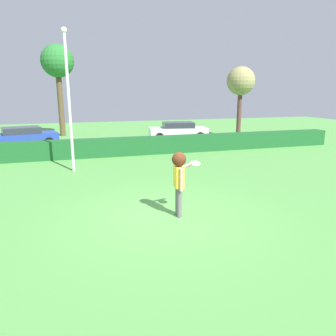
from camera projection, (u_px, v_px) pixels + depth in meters
name	position (u px, v px, depth m)	size (l,w,h in m)	color
ground_plane	(165.00, 216.00, 8.84)	(60.00, 60.00, 0.00)	#549A47
person	(179.00, 174.00, 8.61)	(0.80, 0.56, 1.82)	slate
frisbee	(195.00, 163.00, 8.59)	(0.28, 0.28, 0.08)	white
lamppost	(68.00, 95.00, 13.20)	(0.24, 0.24, 5.91)	silver
hedge_row	(117.00, 147.00, 17.28)	(27.14, 0.90, 0.95)	#1B5627
parked_car_blue	(22.00, 136.00, 20.01)	(4.48, 2.66, 1.25)	#263FA5
parked_car_white	(178.00, 130.00, 23.32)	(4.41, 2.32, 1.25)	white
willow_tree	(58.00, 63.00, 23.99)	(2.46, 2.46, 6.92)	brown
bare_elm_tree	(241.00, 82.00, 23.05)	(2.05, 2.05, 5.21)	brown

